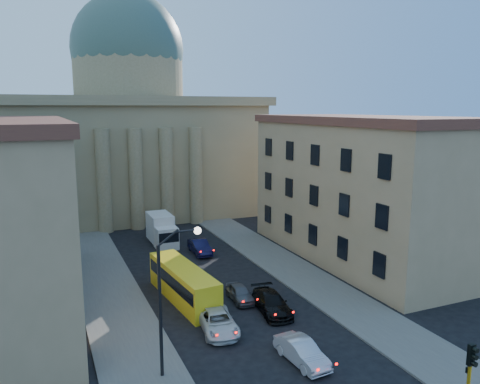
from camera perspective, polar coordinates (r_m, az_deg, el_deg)
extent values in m
cube|color=#56534F|center=(38.25, -14.70, -13.92)|extent=(5.00, 60.00, 0.15)
cube|color=#56534F|center=(43.73, 8.28, -10.55)|extent=(5.00, 60.00, 0.15)
cube|color=olive|center=(74.25, -13.01, 4.16)|extent=(34.00, 26.00, 16.00)
cube|color=olive|center=(73.88, -13.28, 10.65)|extent=(35.50, 27.50, 1.20)
cylinder|color=olive|center=(74.01, -13.39, 13.44)|extent=(16.00, 16.00, 8.00)
sphere|color=#445C4E|center=(74.36, -13.52, 16.51)|extent=(16.40, 16.40, 16.40)
cube|color=olive|center=(79.16, 2.47, 2.95)|extent=(13.00, 13.00, 11.00)
cone|color=#582D25|center=(78.56, 2.51, 8.39)|extent=(26.02, 26.02, 4.00)
cylinder|color=olive|center=(60.59, -16.25, 1.27)|extent=(1.80, 1.80, 13.00)
cylinder|color=olive|center=(61.19, -12.54, 1.52)|extent=(1.80, 1.80, 13.00)
cylinder|color=olive|center=(62.05, -8.91, 1.76)|extent=(1.80, 1.80, 13.00)
cylinder|color=olive|center=(63.15, -5.39, 1.98)|extent=(1.80, 1.80, 13.00)
cube|color=tan|center=(49.81, 14.42, 0.07)|extent=(11.00, 26.00, 14.00)
cube|color=#582D25|center=(49.09, 14.81, 8.49)|extent=(11.60, 26.60, 0.80)
cube|color=black|center=(26.39, 26.34, -17.36)|extent=(0.34, 0.22, 1.10)
cylinder|color=#FF0C05|center=(26.16, 26.62, -16.75)|extent=(0.20, 0.03, 0.20)
cylinder|color=orange|center=(26.32, 26.55, -17.45)|extent=(0.20, 0.03, 0.20)
cylinder|color=#0CE526|center=(26.48, 26.49, -18.14)|extent=(0.20, 0.03, 0.20)
cube|color=black|center=(26.83, 26.02, -18.90)|extent=(0.22, 0.10, 0.30)
cylinder|color=black|center=(27.82, -9.70, -14.35)|extent=(0.20, 0.20, 8.00)
cylinder|color=black|center=(26.45, -8.82, -5.59)|extent=(1.30, 0.12, 0.96)
cylinder|color=black|center=(26.62, -6.74, -4.76)|extent=(1.30, 0.12, 0.12)
sphere|color=white|center=(26.85, -5.20, -4.72)|extent=(0.44, 0.44, 0.44)
imported|color=#AFB0B7|center=(30.63, 7.52, -18.74)|extent=(1.85, 4.44, 1.43)
imported|color=silver|center=(34.09, -2.73, -15.52)|extent=(2.93, 5.28, 1.40)
imported|color=black|center=(36.94, 3.89, -13.35)|extent=(2.69, 5.34, 1.49)
imported|color=#515257|center=(38.91, -0.01, -12.21)|extent=(1.69, 3.88, 1.30)
imported|color=black|center=(50.83, -4.92, -6.68)|extent=(1.75, 4.66, 1.52)
cube|color=yellow|center=(39.09, -6.94, -11.00)|extent=(3.26, 10.13, 2.80)
cube|color=black|center=(38.93, -6.95, -10.38)|extent=(3.26, 9.59, 0.99)
cylinder|color=black|center=(36.06, -6.02, -14.51)|extent=(0.36, 0.93, 0.90)
cylinder|color=black|center=(36.73, -3.35, -13.98)|extent=(0.36, 0.93, 0.90)
cylinder|color=black|center=(42.30, -9.96, -10.78)|extent=(0.36, 0.93, 0.90)
cylinder|color=black|center=(42.88, -7.65, -10.42)|extent=(0.36, 0.93, 0.90)
cube|color=silver|center=(53.06, -8.98, -5.52)|extent=(2.35, 2.45, 2.45)
cube|color=black|center=(51.88, -8.66, -5.52)|extent=(2.24, 0.13, 1.12)
cube|color=silver|center=(55.49, -9.72, -4.24)|extent=(2.46, 4.29, 3.16)
cylinder|color=black|center=(52.65, -9.92, -6.54)|extent=(0.29, 0.92, 0.92)
cylinder|color=black|center=(53.14, -7.78, -6.32)|extent=(0.29, 0.92, 0.92)
cylinder|color=black|center=(56.48, -10.91, -5.41)|extent=(0.29, 0.92, 0.92)
cylinder|color=black|center=(56.93, -8.90, -5.23)|extent=(0.29, 0.92, 0.92)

